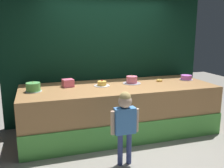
% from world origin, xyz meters
% --- Properties ---
extents(ground_plane, '(12.00, 12.00, 0.00)m').
position_xyz_m(ground_plane, '(0.00, 0.00, 0.00)').
color(ground_plane, gray).
extents(stage_platform, '(3.50, 1.32, 0.89)m').
position_xyz_m(stage_platform, '(0.00, 0.65, 0.44)').
color(stage_platform, '#B27F4C').
rests_on(stage_platform, ground_plane).
extents(curtain_backdrop, '(4.14, 0.08, 2.61)m').
position_xyz_m(curtain_backdrop, '(0.00, 1.40, 1.31)').
color(curtain_backdrop, black).
rests_on(curtain_backdrop, ground_plane).
extents(child_figure, '(0.41, 0.19, 1.07)m').
position_xyz_m(child_figure, '(-0.30, -0.49, 0.69)').
color(child_figure, '#3F4C8C').
rests_on(child_figure, ground_plane).
extents(pink_box, '(0.21, 0.20, 0.14)m').
position_xyz_m(pink_box, '(-0.89, 0.85, 0.95)').
color(pink_box, '#E96585').
rests_on(pink_box, stage_platform).
extents(donut, '(0.12, 0.12, 0.04)m').
position_xyz_m(donut, '(0.89, 0.78, 0.91)').
color(donut, '#F2BF4C').
rests_on(donut, stage_platform).
extents(cake_far_left, '(0.27, 0.27, 0.18)m').
position_xyz_m(cake_far_left, '(-1.49, 0.65, 0.96)').
color(cake_far_left, silver).
rests_on(cake_far_left, stage_platform).
extents(cake_center_left, '(0.29, 0.29, 0.12)m').
position_xyz_m(cake_center_left, '(-0.30, 0.72, 0.92)').
color(cake_center_left, white).
rests_on(cake_center_left, stage_platform).
extents(cake_center_right, '(0.34, 0.34, 0.17)m').
position_xyz_m(cake_center_right, '(0.30, 0.76, 0.95)').
color(cake_center_right, silver).
rests_on(cake_center_right, stage_platform).
extents(cake_far_right, '(0.27, 0.27, 0.10)m').
position_xyz_m(cake_far_right, '(1.49, 0.75, 0.93)').
color(cake_far_right, white).
rests_on(cake_far_right, stage_platform).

